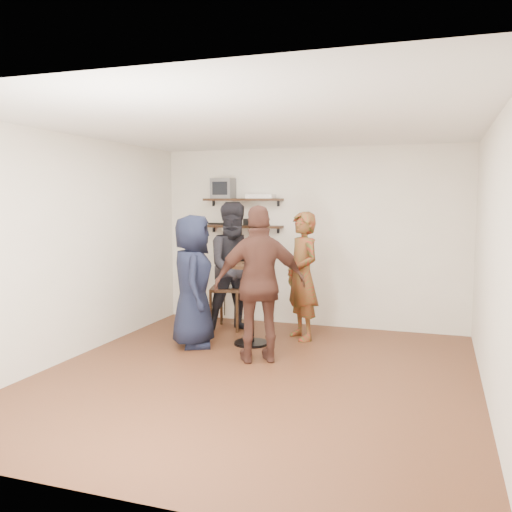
% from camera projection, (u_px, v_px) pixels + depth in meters
% --- Properties ---
extents(room, '(4.58, 5.08, 2.68)m').
position_uv_depth(room, '(255.00, 254.00, 5.56)').
color(room, '#4F2B19').
rests_on(room, ground).
extents(shelf_upper, '(1.20, 0.25, 0.04)m').
position_uv_depth(shelf_upper, '(243.00, 200.00, 8.06)').
color(shelf_upper, black).
rests_on(shelf_upper, room).
extents(shelf_lower, '(1.20, 0.25, 0.04)m').
position_uv_depth(shelf_lower, '(243.00, 226.00, 8.10)').
color(shelf_lower, black).
rests_on(shelf_lower, room).
extents(crt_monitor, '(0.32, 0.30, 0.30)m').
position_uv_depth(crt_monitor, '(224.00, 188.00, 8.14)').
color(crt_monitor, '#59595B').
rests_on(crt_monitor, shelf_upper).
extents(dvd_deck, '(0.40, 0.24, 0.06)m').
position_uv_depth(dvd_deck, '(261.00, 196.00, 7.97)').
color(dvd_deck, silver).
rests_on(dvd_deck, shelf_upper).
extents(radio, '(0.22, 0.10, 0.10)m').
position_uv_depth(radio, '(251.00, 222.00, 8.06)').
color(radio, black).
rests_on(radio, shelf_lower).
extents(power_strip, '(0.30, 0.05, 0.03)m').
position_uv_depth(power_strip, '(218.00, 224.00, 8.29)').
color(power_strip, black).
rests_on(power_strip, shelf_lower).
extents(side_table, '(0.62, 0.62, 0.60)m').
position_uv_depth(side_table, '(229.00, 294.00, 7.76)').
color(side_table, black).
rests_on(side_table, room).
extents(vase_lilies, '(0.20, 0.21, 1.08)m').
position_uv_depth(vase_lilies, '(229.00, 264.00, 7.71)').
color(vase_lilies, white).
rests_on(vase_lilies, side_table).
extents(drinks_table, '(0.57, 0.57, 1.04)m').
position_uv_depth(drinks_table, '(251.00, 293.00, 6.89)').
color(drinks_table, black).
rests_on(drinks_table, room).
extents(wine_glass_fl, '(0.07, 0.07, 0.21)m').
position_uv_depth(wine_glass_fl, '(244.00, 252.00, 6.83)').
color(wine_glass_fl, silver).
rests_on(wine_glass_fl, drinks_table).
extents(wine_glass_fr, '(0.07, 0.07, 0.21)m').
position_uv_depth(wine_glass_fr, '(255.00, 253.00, 6.78)').
color(wine_glass_fr, silver).
rests_on(wine_glass_fr, drinks_table).
extents(wine_glass_bl, '(0.06, 0.06, 0.19)m').
position_uv_depth(wine_glass_bl, '(251.00, 253.00, 6.90)').
color(wine_glass_bl, silver).
rests_on(wine_glass_bl, drinks_table).
extents(wine_glass_br, '(0.07, 0.07, 0.20)m').
position_uv_depth(wine_glass_br, '(253.00, 253.00, 6.85)').
color(wine_glass_br, silver).
rests_on(wine_glass_br, drinks_table).
extents(person_plaid, '(0.71, 0.73, 1.69)m').
position_uv_depth(person_plaid, '(302.00, 276.00, 7.15)').
color(person_plaid, '#A91316').
rests_on(person_plaid, room).
extents(person_dark, '(1.12, 1.08, 1.82)m').
position_uv_depth(person_dark, '(236.00, 267.00, 7.56)').
color(person_dark, black).
rests_on(person_dark, room).
extents(person_navy, '(0.82, 0.96, 1.66)m').
position_uv_depth(person_navy, '(193.00, 281.00, 6.80)').
color(person_navy, black).
rests_on(person_navy, room).
extents(person_brown, '(1.13, 0.87, 1.79)m').
position_uv_depth(person_brown, '(260.00, 284.00, 6.14)').
color(person_brown, '#45251D').
rests_on(person_brown, room).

